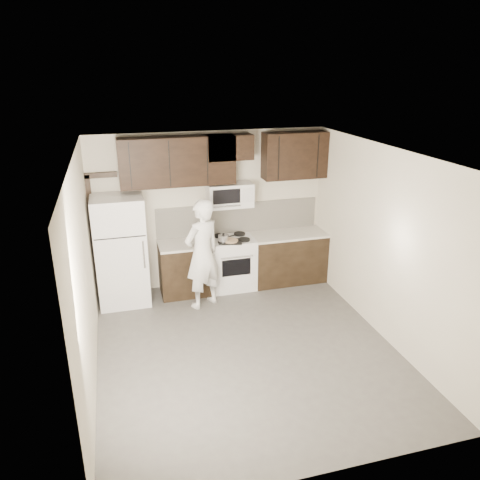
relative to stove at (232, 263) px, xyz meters
name	(u,v)px	position (x,y,z in m)	size (l,w,h in m)	color
floor	(246,348)	(-0.30, -1.94, -0.46)	(4.50, 4.50, 0.00)	#4F4D4A
back_wall	(210,210)	(-0.30, 0.31, 0.89)	(4.00, 4.00, 0.00)	beige
ceiling	(247,154)	(-0.30, -1.94, 2.24)	(4.50, 4.50, 0.00)	white
counter_run	(248,261)	(0.30, 0.00, 0.00)	(2.95, 0.64, 0.91)	black
stove	(232,263)	(0.00, 0.00, 0.00)	(0.76, 0.66, 0.94)	silver
backsplash	(238,217)	(0.20, 0.30, 0.72)	(2.90, 0.02, 0.54)	silver
upper_cabinets	(224,158)	(-0.09, 0.14, 1.82)	(3.48, 0.35, 0.78)	black
microwave	(230,195)	(0.00, 0.12, 1.19)	(0.76, 0.42, 0.40)	silver
refrigerator	(121,251)	(-1.85, -0.05, 0.44)	(0.80, 0.76, 1.80)	silver
door_trim	(95,226)	(-2.22, 0.27, 0.79)	(0.50, 0.08, 2.12)	black
saucepan	(224,239)	(-0.18, -0.15, 0.52)	(0.30, 0.18, 0.17)	silver
baking_tray	(230,242)	(-0.07, -0.16, 0.46)	(0.39, 0.29, 0.02)	black
pizza	(230,240)	(-0.07, -0.16, 0.48)	(0.26, 0.26, 0.02)	#CCB689
person	(202,254)	(-0.62, -0.53, 0.44)	(0.66, 0.43, 1.80)	white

